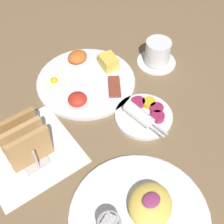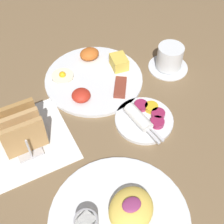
# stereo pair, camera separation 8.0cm
# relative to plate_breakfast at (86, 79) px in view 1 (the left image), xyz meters

# --- Properties ---
(ground_plane) EXTENTS (3.00, 3.00, 0.00)m
(ground_plane) POSITION_rel_plate_breakfast_xyz_m (-0.08, -0.20, -0.01)
(ground_plane) COLOR brown
(napkin_flat) EXTENTS (0.22, 0.22, 0.00)m
(napkin_flat) POSITION_rel_plate_breakfast_xyz_m (-0.25, -0.12, -0.01)
(napkin_flat) COLOR white
(napkin_flat) RESTS_ON ground_plane
(plate_breakfast) EXTENTS (0.29, 0.29, 0.05)m
(plate_breakfast) POSITION_rel_plate_breakfast_xyz_m (0.00, 0.00, 0.00)
(plate_breakfast) COLOR white
(plate_breakfast) RESTS_ON ground_plane
(plate_condiments) EXTENTS (0.15, 0.17, 0.04)m
(plate_condiments) POSITION_rel_plate_breakfast_xyz_m (0.05, -0.20, 0.00)
(plate_condiments) COLOR white
(plate_condiments) RESTS_ON ground_plane
(plate_foreground) EXTENTS (0.30, 0.30, 0.06)m
(plate_foreground) POSITION_rel_plate_breakfast_xyz_m (-0.13, -0.41, 0.00)
(plate_foreground) COLOR white
(plate_foreground) RESTS_ON ground_plane
(toast_rack) EXTENTS (0.10, 0.12, 0.10)m
(toast_rack) POSITION_rel_plate_breakfast_xyz_m (-0.25, -0.12, 0.04)
(toast_rack) COLOR #B7B7BC
(toast_rack) RESTS_ON ground_plane
(coffee_cup) EXTENTS (0.12, 0.12, 0.08)m
(coffee_cup) POSITION_rel_plate_breakfast_xyz_m (0.22, -0.06, 0.03)
(coffee_cup) COLOR white
(coffee_cup) RESTS_ON ground_plane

